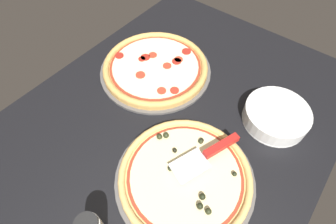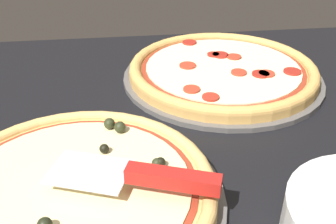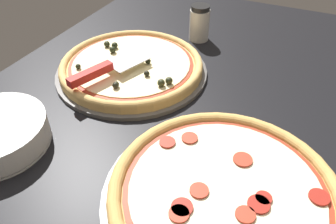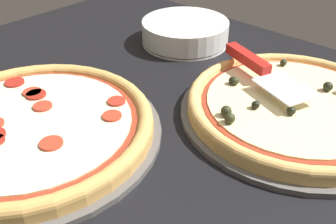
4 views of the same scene
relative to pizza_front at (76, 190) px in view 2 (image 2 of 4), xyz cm
name	(u,v)px [view 2 (image 2 of 4)]	position (x,y,z in cm)	size (l,w,h in cm)	color
ground_plane	(129,143)	(7.31, 15.92, -4.24)	(144.61, 97.35, 3.60)	black
pizza_pan_front	(78,201)	(-0.02, -0.01, -1.94)	(40.32, 40.32, 1.00)	#565451
pizza_front	(76,190)	(0.00, 0.00, 0.00)	(37.90, 37.90, 4.03)	#DBAD60
pizza_pan_back	(223,77)	(28.76, 34.84, -1.94)	(42.68, 42.68, 1.00)	#565451
pizza_back	(224,69)	(28.77, 34.84, -0.07)	(40.12, 40.12, 2.88)	tan
serving_spatula	(154,177)	(10.09, -2.65, 3.38)	(22.22, 11.89, 2.00)	silver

